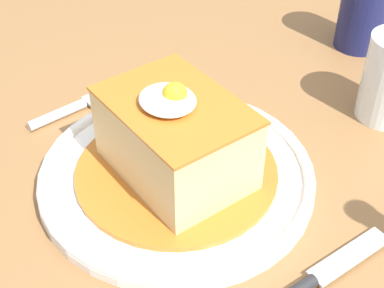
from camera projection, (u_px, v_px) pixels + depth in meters
dining_table at (264, 239)px, 0.67m from camera, size 1.39×0.82×0.72m
main_plate at (177, 174)px, 0.59m from camera, size 0.29×0.29×0.02m
sandwich_meal at (176, 142)px, 0.56m from camera, size 0.21×0.21×0.11m
fork at (73, 108)px, 0.68m from camera, size 0.02×0.14×0.01m
knife at (302, 288)px, 0.48m from camera, size 0.02×0.17×0.01m
soda_can at (365, 6)px, 0.77m from camera, size 0.07×0.07×0.12m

